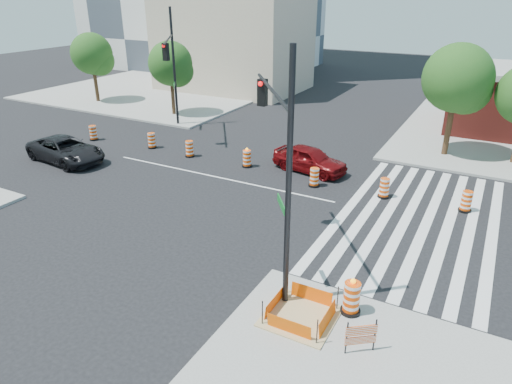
# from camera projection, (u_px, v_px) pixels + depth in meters

# --- Properties ---
(ground) EXTENTS (120.00, 120.00, 0.00)m
(ground) POSITION_uv_depth(u_px,v_px,m) (217.00, 177.00, 25.76)
(ground) COLOR black
(ground) RESTS_ON ground
(sidewalk_nw) EXTENTS (22.00, 22.00, 0.15)m
(sidewalk_nw) POSITION_uv_depth(u_px,v_px,m) (166.00, 89.00, 48.00)
(sidewalk_nw) COLOR gray
(sidewalk_nw) RESTS_ON ground
(crosswalk_east) EXTENTS (6.75, 13.50, 0.01)m
(crosswalk_east) POSITION_uv_depth(u_px,v_px,m) (417.00, 220.00, 21.00)
(crosswalk_east) COLOR silver
(crosswalk_east) RESTS_ON ground
(lane_centerline) EXTENTS (14.00, 0.12, 0.01)m
(lane_centerline) POSITION_uv_depth(u_px,v_px,m) (217.00, 177.00, 25.75)
(lane_centerline) COLOR silver
(lane_centerline) RESTS_ON ground
(excavation_pit) EXTENTS (2.20, 2.20, 0.90)m
(excavation_pit) POSITION_uv_depth(u_px,v_px,m) (300.00, 315.00, 14.53)
(excavation_pit) COLOR tan
(excavation_pit) RESTS_ON ground
(beige_midrise) EXTENTS (14.00, 10.00, 10.00)m
(beige_midrise) POSITION_uv_depth(u_px,v_px,m) (234.00, 39.00, 46.59)
(beige_midrise) COLOR tan
(beige_midrise) RESTS_ON ground
(red_coupe) EXTENTS (4.63, 2.50, 1.50)m
(red_coupe) POSITION_uv_depth(u_px,v_px,m) (310.00, 159.00, 26.25)
(red_coupe) COLOR #5E080A
(red_coupe) RESTS_ON ground
(dark_suv) EXTENTS (5.60, 3.06, 1.49)m
(dark_suv) POSITION_uv_depth(u_px,v_px,m) (66.00, 150.00, 27.82)
(dark_suv) COLOR black
(dark_suv) RESTS_ON ground
(signal_pole_se) EXTENTS (3.82, 5.14, 8.28)m
(signal_pole_se) POSITION_uv_depth(u_px,v_px,m) (279.00, 145.00, 14.86)
(signal_pole_se) COLOR black
(signal_pole_se) RESTS_ON ground
(signal_pole_nw) EXTENTS (3.66, 5.40, 8.44)m
(signal_pole_nw) POSITION_uv_depth(u_px,v_px,m) (171.00, 60.00, 31.81)
(signal_pole_nw) COLOR black
(signal_pole_nw) RESTS_ON ground
(pit_drum) EXTENTS (0.66, 0.66, 1.29)m
(pit_drum) POSITION_uv_depth(u_px,v_px,m) (351.00, 299.00, 14.56)
(pit_drum) COLOR black
(pit_drum) RESTS_ON ground
(barricade) EXTENTS (0.78, 0.60, 1.10)m
(barricade) POSITION_uv_depth(u_px,v_px,m) (361.00, 335.00, 12.92)
(barricade) COLOR #EC4604
(barricade) RESTS_ON ground
(tree_north_a) EXTENTS (3.68, 3.67, 6.23)m
(tree_north_a) POSITION_uv_depth(u_px,v_px,m) (93.00, 56.00, 40.98)
(tree_north_a) COLOR #382314
(tree_north_a) RESTS_ON ground
(tree_north_b) EXTENTS (3.54, 3.54, 6.02)m
(tree_north_b) POSITION_uv_depth(u_px,v_px,m) (171.00, 66.00, 36.63)
(tree_north_b) COLOR #382314
(tree_north_b) RESTS_ON ground
(tree_north_c) EXTENTS (4.09, 4.08, 6.93)m
(tree_north_c) POSITION_uv_depth(u_px,v_px,m) (458.00, 82.00, 27.12)
(tree_north_c) COLOR #382314
(tree_north_c) RESTS_ON ground
(median_drum_0) EXTENTS (0.60, 0.60, 1.02)m
(median_drum_0) POSITION_uv_depth(u_px,v_px,m) (93.00, 133.00, 31.87)
(median_drum_0) COLOR black
(median_drum_0) RESTS_ON ground
(median_drum_1) EXTENTS (0.60, 0.60, 1.02)m
(median_drum_1) POSITION_uv_depth(u_px,v_px,m) (152.00, 141.00, 30.28)
(median_drum_1) COLOR black
(median_drum_1) RESTS_ON ground
(median_drum_2) EXTENTS (0.60, 0.60, 1.02)m
(median_drum_2) POSITION_uv_depth(u_px,v_px,m) (190.00, 149.00, 28.71)
(median_drum_2) COLOR black
(median_drum_2) RESTS_ON ground
(median_drum_3) EXTENTS (0.60, 0.60, 1.18)m
(median_drum_3) POSITION_uv_depth(u_px,v_px,m) (247.00, 159.00, 27.06)
(median_drum_3) COLOR black
(median_drum_3) RESTS_ON ground
(median_drum_4) EXTENTS (0.60, 0.60, 1.02)m
(median_drum_4) POSITION_uv_depth(u_px,v_px,m) (314.00, 178.00, 24.39)
(median_drum_4) COLOR black
(median_drum_4) RESTS_ON ground
(median_drum_5) EXTENTS (0.60, 0.60, 1.02)m
(median_drum_5) POSITION_uv_depth(u_px,v_px,m) (384.00, 189.00, 23.07)
(median_drum_5) COLOR black
(median_drum_5) RESTS_ON ground
(median_drum_6) EXTENTS (0.60, 0.60, 1.02)m
(median_drum_6) POSITION_uv_depth(u_px,v_px,m) (466.00, 202.00, 21.62)
(median_drum_6) COLOR black
(median_drum_6) RESTS_ON ground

